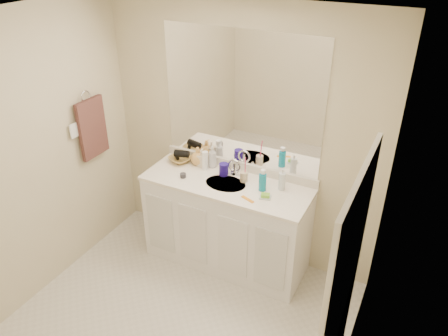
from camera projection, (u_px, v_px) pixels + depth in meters
floor at (169, 335)px, 3.49m from camera, size 2.60×2.60×0.00m
ceiling at (141, 26)px, 2.32m from camera, size 2.60×2.60×0.02m
wall_back at (240, 138)px, 3.92m from camera, size 2.60×0.02×2.40m
wall_left at (20, 169)px, 3.42m from camera, size 0.02×2.60×2.40m
wall_right at (354, 273)px, 2.39m from camera, size 0.02×2.60×2.40m
vanity_cabinet at (226, 224)px, 4.08m from camera, size 1.50×0.55×0.85m
countertop at (227, 184)px, 3.87m from camera, size 1.52×0.57×0.03m
backsplash at (239, 166)px, 4.04m from camera, size 1.52×0.03×0.08m
sink_basin at (226, 185)px, 3.85m from camera, size 0.37×0.37×0.02m
faucet at (235, 169)px, 3.96m from camera, size 0.02×0.02×0.11m
mirror at (241, 100)px, 3.74m from camera, size 1.48×0.01×1.20m
blue_mug at (224, 169)px, 3.95m from camera, size 0.11×0.11×0.11m
tan_cup at (244, 177)px, 3.85m from camera, size 0.08×0.08×0.09m
toothbrush at (245, 167)px, 3.80m from camera, size 0.02×0.04×0.19m
mouthwash_bottle at (263, 182)px, 3.71m from camera, size 0.08×0.08×0.15m
clear_pump_bottle at (282, 181)px, 3.73m from camera, size 0.06×0.06×0.16m
soap_dish at (265, 197)px, 3.64m from camera, size 0.11×0.10×0.01m
green_soap at (265, 195)px, 3.63m from camera, size 0.08×0.07×0.03m
orange_comb at (248, 199)px, 3.62m from camera, size 0.13×0.07×0.01m
dark_jar at (183, 175)px, 3.93m from camera, size 0.06×0.06×0.04m
extra_white_bottle at (205, 161)px, 4.03m from camera, size 0.06×0.06×0.18m
soap_bottle_white at (212, 157)px, 4.06m from camera, size 0.10×0.10×0.21m
soap_bottle_cream at (202, 158)px, 4.09m from camera, size 0.09×0.09×0.17m
soap_bottle_yellow at (198, 156)px, 4.11m from camera, size 0.18×0.18×0.18m
wicker_basket at (180, 159)px, 4.19m from camera, size 0.27×0.27×0.05m
hair_dryer at (182, 154)px, 4.15m from camera, size 0.15×0.10×0.07m
towel_ring at (86, 97)px, 3.84m from camera, size 0.01×0.11×0.11m
hand_towel at (92, 128)px, 3.98m from camera, size 0.04×0.32×0.55m
switch_plate at (74, 131)px, 3.81m from camera, size 0.01×0.08×0.13m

